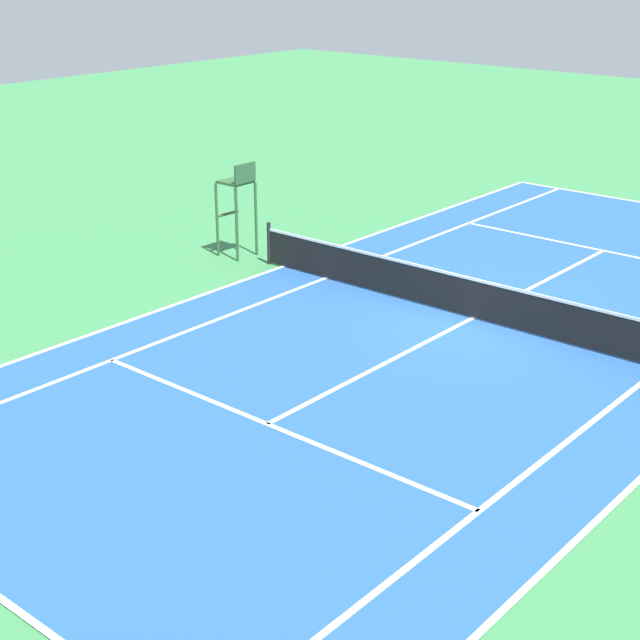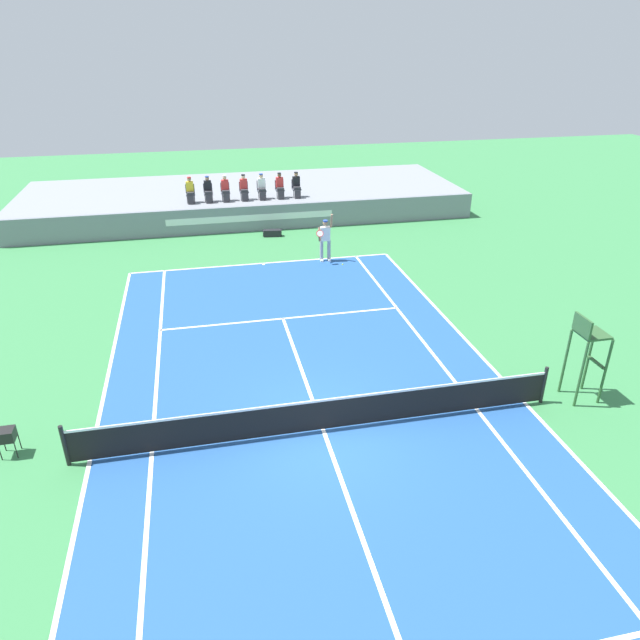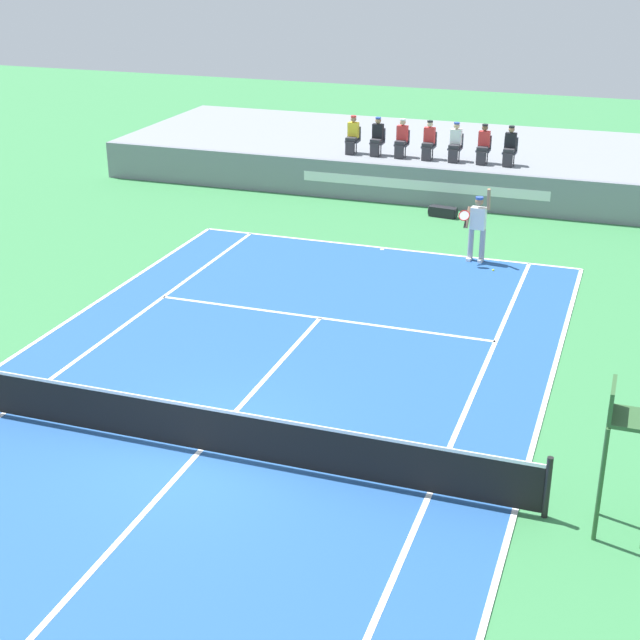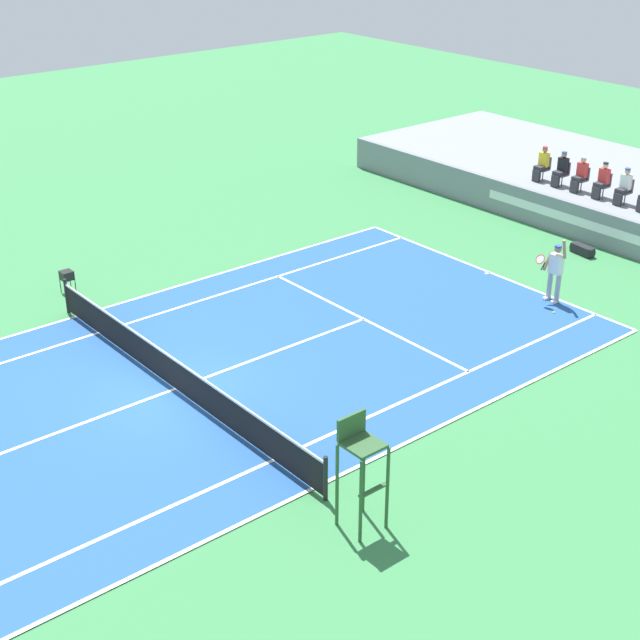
% 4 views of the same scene
% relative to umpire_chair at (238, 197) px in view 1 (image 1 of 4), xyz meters
% --- Properties ---
extents(ground_plane, '(80.00, 80.00, 0.00)m').
position_rel_umpire_chair_xyz_m(ground_plane, '(-6.99, 0.00, -1.56)').
color(ground_plane, '#387F47').
extents(court, '(11.08, 23.88, 0.03)m').
position_rel_umpire_chair_xyz_m(court, '(-6.99, 0.00, -1.55)').
color(court, '#235193').
rests_on(court, ground).
extents(net, '(11.98, 0.10, 1.07)m').
position_rel_umpire_chair_xyz_m(net, '(-6.99, 0.00, -1.03)').
color(net, black).
rests_on(net, ground).
extents(umpire_chair, '(0.77, 0.77, 2.44)m').
position_rel_umpire_chair_xyz_m(umpire_chair, '(0.00, 0.00, 0.00)').
color(umpire_chair, '#2D562D').
rests_on(umpire_chair, ground).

